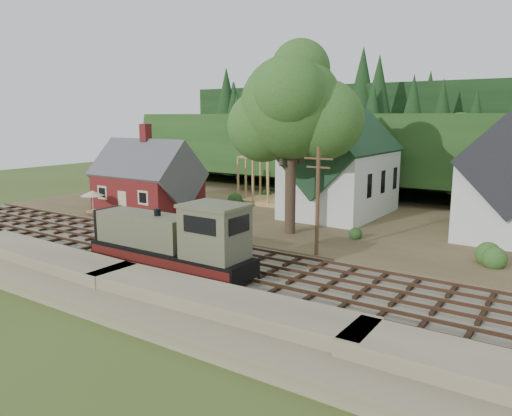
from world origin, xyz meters
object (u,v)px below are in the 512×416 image
Objects in this scene: locomotive at (175,242)px; patio_set at (92,194)px; car_blue at (216,209)px; car_green at (144,196)px.

locomotive is 20.86m from patio_set.
locomotive is 18.42m from car_blue.
car_blue is at bearing 120.52° from locomotive.
car_blue is 0.90× the size of car_green.
car_blue is 1.41× the size of patio_set.
patio_set is at bearing -163.10° from car_blue.
locomotive is at bearing -24.05° from patio_set.
patio_set is (-19.05, 8.50, 0.33)m from locomotive.
car_green is at bearing 153.67° from car_blue.
car_blue is at bearing -101.32° from car_green.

